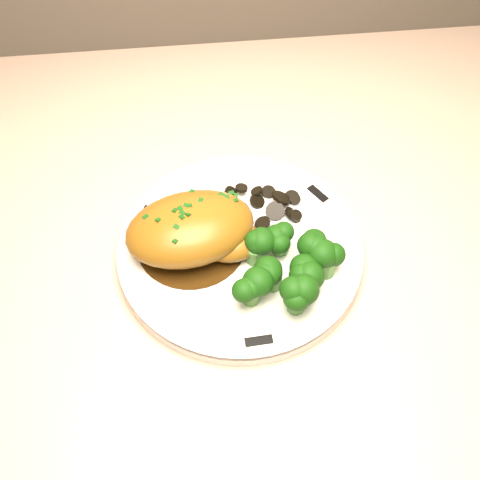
{
  "coord_description": "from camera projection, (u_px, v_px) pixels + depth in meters",
  "views": [
    {
      "loc": [
        -0.17,
        1.25,
        1.45
      ],
      "look_at": [
        -0.13,
        1.61,
        0.95
      ],
      "focal_mm": 45.0,
      "sensor_mm": 36.0,
      "label": 1
    }
  ],
  "objects": [
    {
      "name": "gravy_pool",
      "position": [
        192.0,
        243.0,
        0.63
      ],
      "size": [
        0.11,
        0.11,
        0.0
      ],
      "primitive_type": "cylinder",
      "color": "#311C08",
      "rests_on": "plate"
    },
    {
      "name": "broccoli_florets",
      "position": [
        288.0,
        265.0,
        0.58
      ],
      "size": [
        0.1,
        0.1,
        0.04
      ],
      "rotation": [
        0.0,
        0.0,
        -0.39
      ],
      "color": "#4B8136",
      "rests_on": "plate"
    },
    {
      "name": "rim_accent_1",
      "position": [
        144.0,
        215.0,
        0.65
      ],
      "size": [
        0.02,
        0.03,
        0.0
      ],
      "primitive_type": "cube",
      "rotation": [
        0.0,
        0.0,
        4.24
      ],
      "color": "black",
      "rests_on": "plate"
    },
    {
      "name": "mushroom_pile",
      "position": [
        261.0,
        210.0,
        0.65
      ],
      "size": [
        0.08,
        0.06,
        0.02
      ],
      "color": "black",
      "rests_on": "plate"
    },
    {
      "name": "rim_accent_0",
      "position": [
        318.0,
        194.0,
        0.67
      ],
      "size": [
        0.02,
        0.03,
        0.0
      ],
      "primitive_type": "cube",
      "rotation": [
        0.0,
        0.0,
        2.15
      ],
      "color": "black",
      "rests_on": "plate"
    },
    {
      "name": "chicken_breast",
      "position": [
        195.0,
        230.0,
        0.61
      ],
      "size": [
        0.15,
        0.11,
        0.05
      ],
      "rotation": [
        0.0,
        0.0,
        0.18
      ],
      "color": "#8D5B18",
      "rests_on": "plate"
    },
    {
      "name": "counter",
      "position": [
        116.0,
        388.0,
        1.03
      ],
      "size": [
        2.14,
        0.71,
        1.05
      ],
      "color": "brown",
      "rests_on": "ground"
    },
    {
      "name": "rim_accent_2",
      "position": [
        259.0,
        341.0,
        0.56
      ],
      "size": [
        0.03,
        0.01,
        0.0
      ],
      "primitive_type": "cube",
      "rotation": [
        0.0,
        0.0,
        6.34
      ],
      "color": "black",
      "rests_on": "plate"
    },
    {
      "name": "plate",
      "position": [
        240.0,
        250.0,
        0.63
      ],
      "size": [
        0.26,
        0.26,
        0.02
      ],
      "primitive_type": "cylinder",
      "rotation": [
        0.0,
        0.0,
        -0.02
      ],
      "color": "white",
      "rests_on": "counter"
    }
  ]
}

